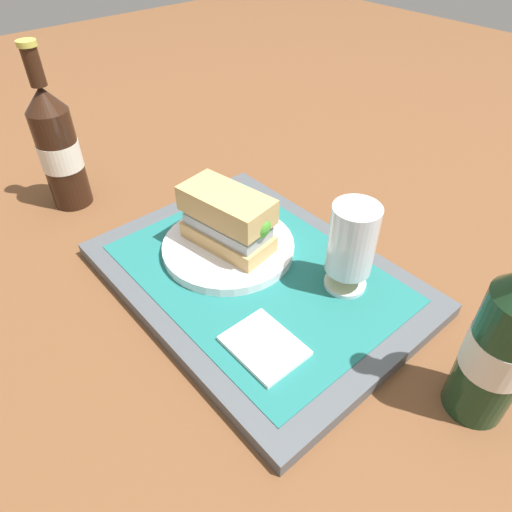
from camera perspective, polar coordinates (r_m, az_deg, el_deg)
The scene contains 9 objects.
ground_plane at distance 0.65m, azimuth 0.00°, elevation -3.34°, with size 3.00×3.00×0.00m, color brown.
tray at distance 0.65m, azimuth 0.00°, elevation -2.70°, with size 0.44×0.32×0.02m, color #4C5156.
placemat at distance 0.64m, azimuth 0.00°, elevation -2.01°, with size 0.38×0.27×0.00m, color #1E6B66.
plate at distance 0.67m, azimuth -3.18°, elevation 1.27°, with size 0.19×0.19×0.01m, color white.
sandwich at distance 0.64m, azimuth -3.11°, elevation 4.63°, with size 0.14×0.08×0.08m.
beer_glass at distance 0.59m, azimuth 11.69°, elevation 1.24°, with size 0.06×0.06×0.12m.
napkin_folded at distance 0.55m, azimuth 1.03°, elevation -11.03°, with size 0.09×0.07×0.01m, color white.
beer_bottle at distance 0.50m, azimuth 28.31°, elevation -9.43°, with size 0.07×0.07×0.27m.
second_bottle at distance 0.82m, azimuth -23.26°, elevation 12.25°, with size 0.07×0.07×0.27m.
Camera 1 is at (0.36, -0.31, 0.45)m, focal length 32.38 mm.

